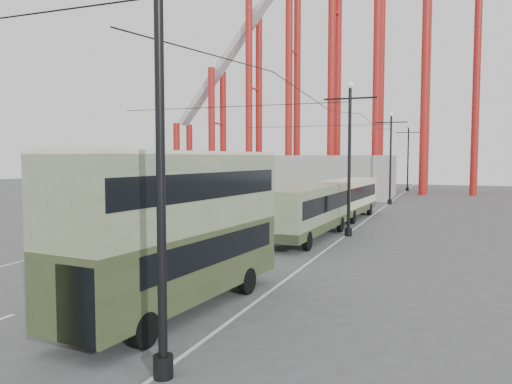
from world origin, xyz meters
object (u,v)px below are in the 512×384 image
at_px(lamp_post_near, 158,9).
at_px(single_decker_cream, 348,196).
at_px(single_decker_green, 308,209).
at_px(double_decker_bus, 178,222).
at_px(pedestrian, 213,255).

distance_m(lamp_post_near, single_decker_cream, 30.60).
relative_size(single_decker_green, single_decker_cream, 1.11).
height_order(double_decker_bus, single_decker_cream, double_decker_bus).
bearing_deg(single_decker_cream, pedestrian, -89.87).
bearing_deg(pedestrian, single_decker_green, -108.26).
distance_m(lamp_post_near, double_decker_bus, 7.00).
height_order(single_decker_cream, pedestrian, single_decker_cream).
xyz_separation_m(lamp_post_near, double_decker_bus, (-2.12, 4.34, -5.07)).
height_order(single_decker_green, single_decker_cream, single_decker_green).
bearing_deg(single_decker_cream, double_decker_bus, -87.84).
distance_m(double_decker_bus, single_decker_green, 14.91).
height_order(double_decker_bus, single_decker_green, double_decker_bus).
relative_size(single_decker_cream, pedestrian, 4.94).
xyz_separation_m(double_decker_bus, single_decker_cream, (0.39, 25.59, -1.07)).
relative_size(lamp_post_near, single_decker_cream, 1.09).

